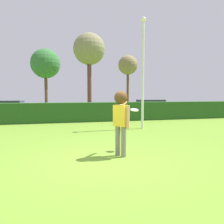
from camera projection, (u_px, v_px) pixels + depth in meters
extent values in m
plane|color=olive|center=(103.00, 161.00, 5.52)|extent=(60.00, 60.00, 0.00)
cylinder|color=gray|center=(118.00, 141.00, 6.01)|extent=(0.14, 0.14, 0.84)
cylinder|color=gray|center=(124.00, 142.00, 5.89)|extent=(0.14, 0.14, 0.84)
cube|color=yellow|center=(121.00, 116.00, 5.89)|extent=(0.41, 0.44, 0.58)
cylinder|color=tan|center=(120.00, 106.00, 6.24)|extent=(0.54, 0.44, 0.30)
cylinder|color=tan|center=(128.00, 117.00, 5.75)|extent=(0.09, 0.09, 0.62)
sphere|color=tan|center=(121.00, 99.00, 5.86)|extent=(0.22, 0.22, 0.22)
sphere|color=#4C3217|center=(121.00, 98.00, 5.85)|extent=(0.36, 0.36, 0.36)
cylinder|color=white|center=(134.00, 110.00, 6.60)|extent=(0.25, 0.25, 0.08)
cylinder|color=silver|center=(143.00, 76.00, 10.68)|extent=(0.12, 0.12, 5.24)
sphere|color=#F2EFCC|center=(143.00, 19.00, 10.46)|extent=(0.24, 0.24, 0.24)
cube|color=#25501D|center=(76.00, 112.00, 13.58)|extent=(28.74, 0.90, 1.21)
cube|color=#B7B7BC|center=(7.00, 109.00, 16.78)|extent=(4.33, 2.04, 0.55)
cube|color=#2D333D|center=(7.00, 103.00, 16.74)|extent=(2.32, 1.74, 0.40)
cylinder|color=black|center=(30.00, 112.00, 17.88)|extent=(0.61, 0.15, 0.60)
cylinder|color=black|center=(25.00, 113.00, 16.20)|extent=(0.61, 0.15, 0.60)
cube|color=black|center=(151.00, 107.00, 19.64)|extent=(4.31, 2.00, 0.55)
cube|color=#2D333D|center=(151.00, 102.00, 19.60)|extent=(2.31, 1.72, 0.40)
cylinder|color=black|center=(160.00, 109.00, 20.92)|extent=(0.61, 0.14, 0.60)
cylinder|color=black|center=(170.00, 110.00, 19.31)|extent=(0.61, 0.14, 0.60)
cylinder|color=black|center=(132.00, 110.00, 20.01)|extent=(0.61, 0.14, 0.60)
cylinder|color=black|center=(140.00, 111.00, 18.40)|extent=(0.61, 0.14, 0.60)
cylinder|color=brown|center=(128.00, 92.00, 24.26)|extent=(0.27, 0.27, 3.92)
sphere|color=olive|center=(128.00, 65.00, 24.01)|extent=(2.15, 2.15, 2.15)
cylinder|color=brown|center=(46.00, 93.00, 20.64)|extent=(0.29, 0.29, 3.81)
sphere|color=#326D34|center=(45.00, 64.00, 20.42)|extent=(2.76, 2.76, 2.76)
cylinder|color=brown|center=(89.00, 90.00, 18.22)|extent=(0.35, 0.35, 4.18)
sphere|color=#807A55|center=(89.00, 49.00, 17.95)|extent=(2.63, 2.63, 2.63)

